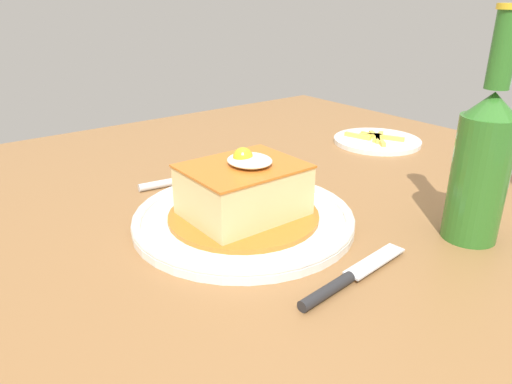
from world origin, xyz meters
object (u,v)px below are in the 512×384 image
(fork, at_px, (176,181))
(beer_bottle_green, at_px, (482,160))
(knife, at_px, (342,282))
(side_plate_fries, at_px, (377,141))
(main_plate, at_px, (244,218))

(fork, relative_size, beer_bottle_green, 0.53)
(knife, relative_size, beer_bottle_green, 0.62)
(fork, relative_size, side_plate_fries, 0.83)
(main_plate, relative_size, beer_bottle_green, 1.06)
(fork, bearing_deg, knife, -0.22)
(beer_bottle_green, bearing_deg, fork, -151.53)
(knife, xyz_separation_m, side_plate_fries, (-0.31, 0.43, -0.00))
(fork, xyz_separation_m, knife, (0.35, -0.00, 0.00))
(beer_bottle_green, height_order, side_plate_fries, beer_bottle_green)
(fork, distance_m, beer_bottle_green, 0.43)
(fork, height_order, knife, same)
(knife, xyz_separation_m, beer_bottle_green, (0.02, 0.20, 0.09))
(knife, bearing_deg, side_plate_fries, 125.58)
(beer_bottle_green, relative_size, side_plate_fries, 1.56)
(main_plate, bearing_deg, fork, -178.93)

